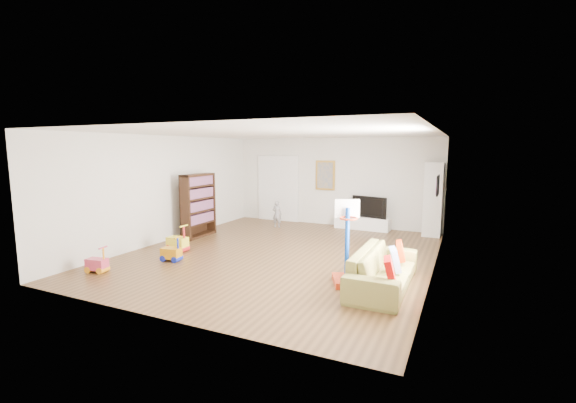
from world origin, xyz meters
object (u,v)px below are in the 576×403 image
at_px(media_console, 362,223).
at_px(basketball_hoop, 349,243).
at_px(bookshelf, 198,205).
at_px(sofa, 383,269).

bearing_deg(media_console, basketball_hoop, -76.03).
height_order(media_console, bookshelf, bookshelf).
height_order(media_console, sofa, sofa).
height_order(bookshelf, sofa, bookshelf).
xyz_separation_m(media_console, bookshelf, (-3.80, -2.80, 0.66)).
distance_m(bookshelf, basketball_hoop, 5.11).
bearing_deg(sofa, bookshelf, 71.18).
bearing_deg(basketball_hoop, sofa, -14.63).
xyz_separation_m(bookshelf, sofa, (5.32, -1.82, -0.53)).
xyz_separation_m(media_console, sofa, (1.52, -4.63, 0.13)).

